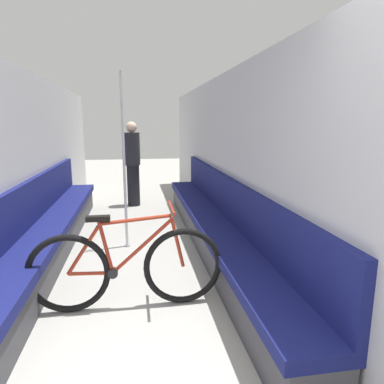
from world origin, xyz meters
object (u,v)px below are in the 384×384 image
at_px(passenger_standing, 133,163).
at_px(bench_seat_row_left, 45,236).
at_px(grab_pole_near, 124,165).
at_px(bicycle, 127,268).
at_px(bench_seat_row_right, 215,227).

bearing_deg(passenger_standing, bench_seat_row_left, 84.86).
xyz_separation_m(bench_seat_row_left, passenger_standing, (1.04, 2.68, 0.55)).
height_order(bench_seat_row_left, grab_pole_near, grab_pole_near).
xyz_separation_m(bench_seat_row_left, bicycle, (0.99, -1.26, 0.07)).
height_order(bench_seat_row_left, bench_seat_row_right, same).
distance_m(bench_seat_row_right, grab_pole_near, 1.42).
height_order(bicycle, grab_pole_near, grab_pole_near).
relative_size(bench_seat_row_right, passenger_standing, 3.27).
xyz_separation_m(grab_pole_near, passenger_standing, (0.09, 2.36, -0.25)).
bearing_deg(bench_seat_row_left, passenger_standing, 68.70).
distance_m(bicycle, grab_pole_near, 1.74).
bearing_deg(grab_pole_near, passenger_standing, 87.70).
distance_m(bench_seat_row_right, bicycle, 1.67).
relative_size(bench_seat_row_left, grab_pole_near, 2.39).
distance_m(bench_seat_row_left, bicycle, 1.60).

